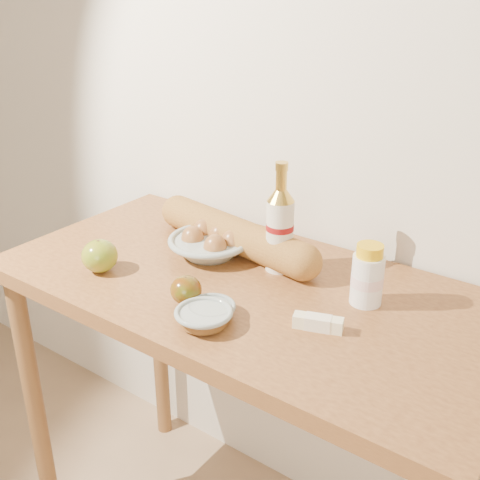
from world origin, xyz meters
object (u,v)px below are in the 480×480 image
at_px(bourbon_bottle, 280,228).
at_px(egg_bowl, 211,243).
at_px(table, 247,329).
at_px(baguette, 235,234).
at_px(cream_bottle, 367,277).

bearing_deg(bourbon_bottle, egg_bowl, -177.78).
bearing_deg(table, egg_bowl, 157.01).
xyz_separation_m(egg_bowl, baguette, (0.04, 0.05, 0.01)).
xyz_separation_m(bourbon_bottle, cream_bottle, (0.24, -0.02, -0.04)).
distance_m(egg_bowl, baguette, 0.07).
height_order(cream_bottle, baguette, cream_bottle).
bearing_deg(baguette, bourbon_bottle, 0.29).
xyz_separation_m(bourbon_bottle, egg_bowl, (-0.18, -0.03, -0.08)).
distance_m(cream_bottle, egg_bowl, 0.42).
xyz_separation_m(table, baguette, (-0.13, 0.12, 0.17)).
height_order(bourbon_bottle, cream_bottle, bourbon_bottle).
relative_size(table, baguette, 2.21).
bearing_deg(bourbon_bottle, cream_bottle, -13.47).
bearing_deg(cream_bottle, bourbon_bottle, -169.37).
height_order(table, bourbon_bottle, bourbon_bottle).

